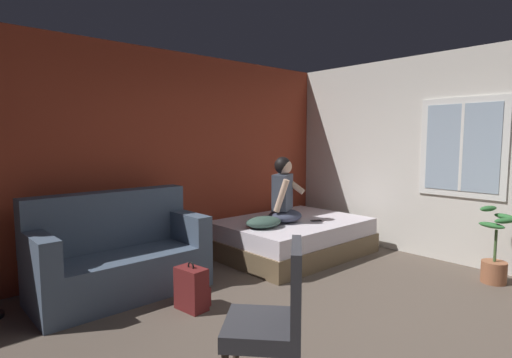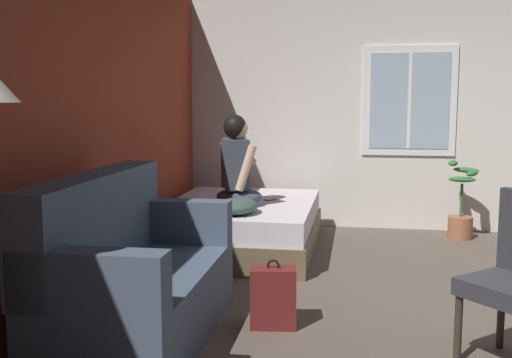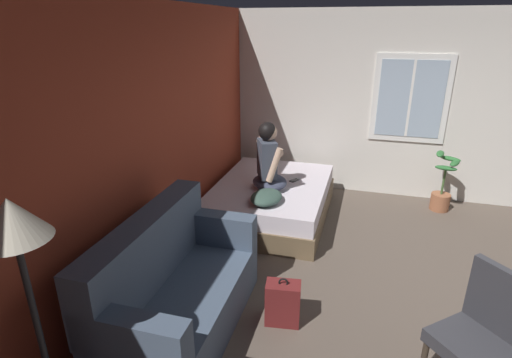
{
  "view_description": "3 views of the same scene",
  "coord_description": "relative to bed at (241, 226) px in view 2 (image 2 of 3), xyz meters",
  "views": [
    {
      "loc": [
        -2.56,
        -1.59,
        1.6
      ],
      "look_at": [
        0.45,
        1.77,
        1.14
      ],
      "focal_mm": 28.0,
      "sensor_mm": 36.0,
      "label": 1
    },
    {
      "loc": [
        -4.38,
        0.96,
        1.49
      ],
      "look_at": [
        0.14,
        1.74,
        0.89
      ],
      "focal_mm": 42.0,
      "sensor_mm": 36.0,
      "label": 2
    },
    {
      "loc": [
        -3.42,
        0.92,
        2.47
      ],
      "look_at": [
        0.7,
        2.12,
        0.81
      ],
      "focal_mm": 28.0,
      "sensor_mm": 36.0,
      "label": 3
    }
  ],
  "objects": [
    {
      "name": "bed",
      "position": [
        0.0,
        0.0,
        0.0
      ],
      "size": [
        2.01,
        1.47,
        0.48
      ],
      "color": "brown",
      "rests_on": "ground"
    },
    {
      "name": "cell_phone",
      "position": [
        0.18,
        -0.27,
        0.25
      ],
      "size": [
        0.16,
        0.13,
        0.01
      ],
      "primitive_type": "cube",
      "rotation": [
        0.0,
        0.0,
        1.04
      ],
      "color": "black",
      "rests_on": "bed"
    },
    {
      "name": "throw_pillow",
      "position": [
        -0.63,
        -0.09,
        0.31
      ],
      "size": [
        0.51,
        0.41,
        0.14
      ],
      "primitive_type": "ellipsoid",
      "rotation": [
        0.0,
        0.0,
        -0.1
      ],
      "color": "#385147",
      "rests_on": "bed"
    },
    {
      "name": "potted_plant",
      "position": [
        0.85,
        -2.26,
        0.07
      ],
      "size": [
        0.39,
        0.37,
        0.85
      ],
      "color": "#995B3D",
      "rests_on": "ground"
    },
    {
      "name": "backpack",
      "position": [
        -2.02,
        -0.61,
        -0.04
      ],
      "size": [
        0.26,
        0.32,
        0.46
      ],
      "color": "maroon",
      "rests_on": "ground"
    },
    {
      "name": "wall_back_accent",
      "position": [
        -1.42,
        0.93,
        1.11
      ],
      "size": [
        10.34,
        0.16,
        2.7
      ],
      "primitive_type": "cube",
      "color": "#993823",
      "rests_on": "ground"
    },
    {
      "name": "wall_side_with_window",
      "position": [
        1.33,
        -2.1,
        1.12
      ],
      "size": [
        0.19,
        7.31,
        2.7
      ],
      "color": "silver",
      "rests_on": "ground"
    },
    {
      "name": "ground_plane",
      "position": [
        -1.42,
        -2.11,
        -0.24
      ],
      "size": [
        40.0,
        40.0,
        0.0
      ],
      "primitive_type": "plane",
      "color": "brown"
    },
    {
      "name": "couch",
      "position": [
        -2.37,
        0.24,
        0.16
      ],
      "size": [
        1.71,
        0.84,
        1.04
      ],
      "color": "#47566B",
      "rests_on": "ground"
    },
    {
      "name": "person_seated",
      "position": [
        -0.17,
        0.01,
        0.6
      ],
      "size": [
        0.66,
        0.63,
        0.88
      ],
      "color": "#383D51",
      "rests_on": "bed"
    }
  ]
}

